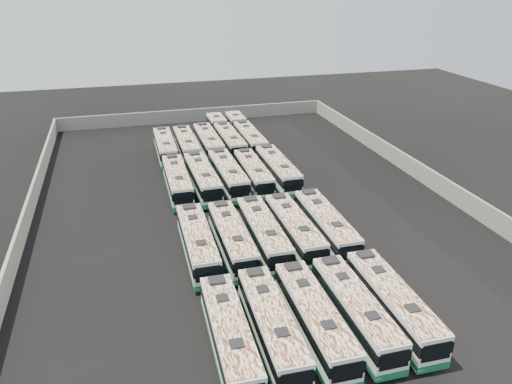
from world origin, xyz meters
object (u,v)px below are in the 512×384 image
bus_midback_far_left (177,181)px  bus_back_center (209,143)px  bus_midback_right (253,174)px  bus_back_far_right (245,134)px  bus_midfront_right (294,230)px  bus_midback_center (228,175)px  bus_front_right (355,310)px  bus_back_right (225,136)px  bus_back_far_left (165,147)px  bus_midfront_far_left (197,243)px  bus_midback_left (202,178)px  bus_midfront_left (232,239)px  bus_midback_far_right (278,170)px  bus_front_left (271,325)px  bus_midfront_far_right (326,226)px  bus_front_far_right (392,303)px  bus_midfront_center (263,234)px  bus_back_left (187,145)px  bus_front_center (314,319)px  bus_front_far_left (229,336)px

bus_midback_far_left → bus_back_center: bus_back_center is taller
bus_midback_right → bus_back_far_right: bus_back_far_right is taller
bus_midfront_right → bus_midback_center: size_ratio=0.97×
bus_front_right → bus_back_right: size_ratio=0.64×
bus_midback_center → bus_back_far_left: bearing=115.0°
bus_front_right → bus_midfront_far_left: size_ratio=0.98×
bus_midback_left → bus_midback_right: (6.10, 0.02, -0.07)m
bus_midfront_right → bus_back_center: bus_back_center is taller
bus_midfront_left → bus_midback_far_right: 17.48m
bus_midback_center → bus_back_right: size_ratio=0.67×
bus_front_left → bus_midback_far_right: 28.78m
bus_midfront_right → bus_midfront_far_right: size_ratio=0.98×
bus_midfront_left → bus_back_far_right: bearing=73.8°
bus_front_far_right → bus_midfront_far_left: bus_midfront_far_left is taller
bus_midback_right → bus_back_far_left: bus_back_far_left is taller
bus_back_center → bus_back_right: (2.99, 2.81, -0.05)m
bus_midfront_left → bus_midfront_center: (2.97, 0.12, 0.04)m
bus_back_right → bus_midfront_center: bearing=-96.2°
bus_midfront_center → bus_midfront_right: bearing=0.8°
bus_front_right → bus_back_left: bearing=99.1°
bus_midfront_far_left → bus_midback_far_right: size_ratio=0.98×
bus_front_center → bus_midback_far_right: bearing=78.1°
bus_midfront_left → bus_midback_far_right: bearing=58.9°
bus_midback_far_left → bus_midback_far_right: size_ratio=0.97×
bus_front_right → bus_front_far_right: bearing=0.2°
bus_midback_far_left → bus_midfront_far_right: bearing=-50.2°
bus_midfront_far_left → bus_front_far_left: bearing=-89.2°
bus_midback_left → bus_back_left: 12.54m
bus_midfront_far_right → bus_midback_left: bus_midback_left is taller
bus_front_right → bus_midback_right: size_ratio=1.00×
bus_midfront_right → bus_midback_far_right: size_ratio=0.97×
bus_midfront_left → bus_front_center: bearing=-76.4°
bus_front_center → bus_back_left: bearing=95.1°
bus_midback_far_right → bus_back_far_right: size_ratio=0.67×
bus_midfront_right → bus_midfront_far_right: 3.10m
bus_front_far_right → bus_midback_right: bearing=97.3°
bus_front_center → bus_back_center: (0.04, 39.85, 0.03)m
bus_midfront_left → bus_midfront_right: (5.96, 0.12, 0.02)m
bus_front_center → bus_back_center: size_ratio=0.98×
bus_midback_center → bus_front_far_left: bearing=-103.3°
bus_midfront_center → bus_midfront_far_right: (6.09, -0.08, 0.01)m
bus_midback_right → bus_front_center: bearing=-95.7°
bus_midback_far_left → bus_midback_far_right: bearing=1.3°
bus_midfront_far_left → bus_midfront_far_right: size_ratio=0.98×
bus_midfront_far_right → bus_back_far_right: size_ratio=0.67×
bus_midfront_far_right → bus_back_far_left: 29.75m
bus_midback_far_left → bus_front_right: bearing=-71.0°
bus_front_center → bus_midback_far_right: 28.07m
bus_front_left → bus_back_far_left: 39.67m
bus_front_center → bus_midback_center: size_ratio=0.97×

